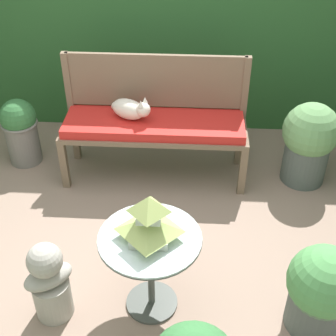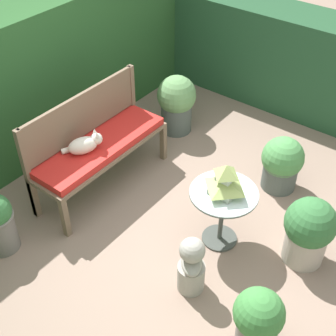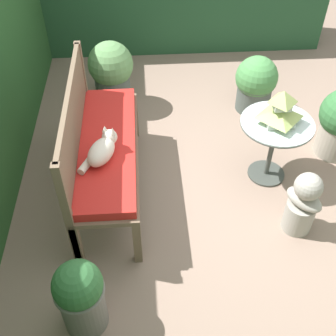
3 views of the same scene
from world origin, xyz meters
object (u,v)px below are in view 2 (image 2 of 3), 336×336
garden_bench (101,149)px  potted_plant_table_far (309,230)px  patio_table (223,203)px  potted_plant_bench_right (258,317)px  cat (85,144)px  pagoda_birdhouse (225,181)px  potted_plant_table_near (177,102)px  garden_bust (191,266)px  potted_plant_hedge_corner (282,163)px

garden_bench → potted_plant_table_far: size_ratio=2.28×
patio_table → potted_plant_bench_right: (-0.71, -0.78, -0.20)m
cat → pagoda_birdhouse: (0.29, -1.44, 0.09)m
potted_plant_table_near → garden_bench: bearing=-179.5°
cat → potted_plant_table_near: size_ratio=0.49×
cat → garden_bust: size_ratio=0.62×
patio_table → garden_bust: patio_table is taller
patio_table → potted_plant_hedge_corner: 1.05m
cat → potted_plant_bench_right: 2.29m
cat → potted_plant_hedge_corner: 2.05m
potted_plant_hedge_corner → garden_bench: bearing=126.9°
garden_bust → potted_plant_bench_right: bearing=-134.3°
pagoda_birdhouse → potted_plant_hedge_corner: (1.04, -0.09, -0.43)m
garden_bench → potted_plant_table_near: size_ratio=2.12×
cat → potted_plant_table_far: cat is taller
pagoda_birdhouse → potted_plant_table_far: pagoda_birdhouse is taller
pagoda_birdhouse → potted_plant_hedge_corner: 1.13m
potted_plant_bench_right → potted_plant_hedge_corner: potted_plant_hedge_corner is taller
garden_bust → potted_plant_table_far: (0.89, -0.63, 0.08)m
garden_bench → garden_bust: garden_bust is taller
garden_bench → pagoda_birdhouse: pagoda_birdhouse is taller
pagoda_birdhouse → potted_plant_table_near: pagoda_birdhouse is taller
garden_bench → potted_plant_hedge_corner: (1.13, -1.51, -0.17)m
cat → potted_plant_table_near: 1.53m
cat → garden_bust: 1.62m
garden_bench → potted_plant_bench_right: 2.30m
garden_bench → potted_plant_table_far: bearing=-80.2°
pagoda_birdhouse → potted_plant_table_near: (1.22, 1.43, -0.34)m
potted_plant_bench_right → potted_plant_table_near: bearing=49.0°
garden_bust → potted_plant_table_far: 1.10m
potted_plant_table_far → garden_bench: bearing=99.8°
potted_plant_table_near → potted_plant_bench_right: (-1.93, -2.22, -0.12)m
patio_table → pagoda_birdhouse: pagoda_birdhouse is taller
patio_table → potted_plant_hedge_corner: bearing=-4.8°
garden_bust → potted_plant_bench_right: (-0.09, -0.68, -0.01)m
garden_bench → potted_plant_hedge_corner: bearing=-53.1°
garden_bench → pagoda_birdhouse: 1.45m
cat → patio_table: (0.29, -1.44, -0.17)m
garden_bench → potted_plant_hedge_corner: potted_plant_hedge_corner is taller
potted_plant_bench_right → potted_plant_hedge_corner: size_ratio=0.87×
garden_bust → potted_plant_hedge_corner: 1.66m
potted_plant_bench_right → potted_plant_table_far: bearing=3.3°
pagoda_birdhouse → potted_plant_bench_right: 1.15m
pagoda_birdhouse → garden_bust: pagoda_birdhouse is taller
potted_plant_hedge_corner → potted_plant_table_far: (-0.76, -0.64, 0.05)m
potted_plant_table_near → potted_plant_table_far: size_ratio=1.07×
patio_table → potted_plant_hedge_corner: (1.04, -0.09, -0.16)m
cat → pagoda_birdhouse: 1.47m
potted_plant_table_near → potted_plant_hedge_corner: bearing=-96.8°
garden_bench → cat: bearing=175.1°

